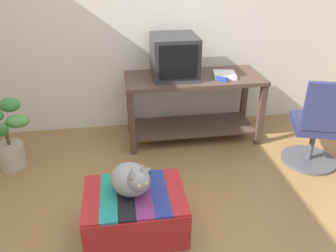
% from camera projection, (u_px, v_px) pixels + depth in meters
% --- Properties ---
extents(ground_plane, '(14.00, 14.00, 0.00)m').
position_uv_depth(ground_plane, '(194.00, 251.00, 2.35)').
color(ground_plane, olive).
extents(back_wall, '(8.00, 0.10, 2.60)m').
position_uv_depth(back_wall, '(156.00, 10.00, 3.54)').
color(back_wall, silver).
rests_on(back_wall, ground_plane).
extents(desk, '(1.42, 0.59, 0.71)m').
position_uv_depth(desk, '(193.00, 97.00, 3.57)').
color(desk, '#4C382D').
rests_on(desk, ground_plane).
extents(tv_monitor, '(0.45, 0.49, 0.41)m').
position_uv_depth(tv_monitor, '(174.00, 57.00, 3.39)').
color(tv_monitor, '#28282B').
rests_on(tv_monitor, desk).
extents(keyboard, '(0.41, 0.17, 0.02)m').
position_uv_depth(keyboard, '(179.00, 80.00, 3.32)').
color(keyboard, '#333338').
rests_on(keyboard, desk).
extents(book, '(0.26, 0.29, 0.03)m').
position_uv_depth(book, '(225.00, 75.00, 3.46)').
color(book, white).
rests_on(book, desk).
extents(ottoman_with_blanket, '(0.70, 0.53, 0.37)m').
position_uv_depth(ottoman_with_blanket, '(135.00, 214.00, 2.40)').
color(ottoman_with_blanket, '#7A664C').
rests_on(ottoman_with_blanket, ground_plane).
extents(cat, '(0.36, 0.42, 0.28)m').
position_uv_depth(cat, '(132.00, 179.00, 2.28)').
color(cat, gray).
rests_on(cat, ottoman_with_blanket).
extents(potted_plant, '(0.41, 0.34, 0.67)m').
position_uv_depth(potted_plant, '(8.00, 138.00, 3.13)').
color(potted_plant, '#B7A893').
rests_on(potted_plant, ground_plane).
extents(office_chair, '(0.53, 0.53, 0.89)m').
position_uv_depth(office_chair, '(317.00, 129.00, 3.12)').
color(office_chair, '#4C4C51').
rests_on(office_chair, ground_plane).
extents(stapler, '(0.11, 0.10, 0.04)m').
position_uv_depth(stapler, '(222.00, 79.00, 3.34)').
color(stapler, '#2342B7').
rests_on(stapler, desk).
extents(pen, '(0.12, 0.08, 0.01)m').
position_uv_depth(pen, '(229.00, 72.00, 3.57)').
color(pen, '#B7B7BC').
rests_on(pen, desk).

